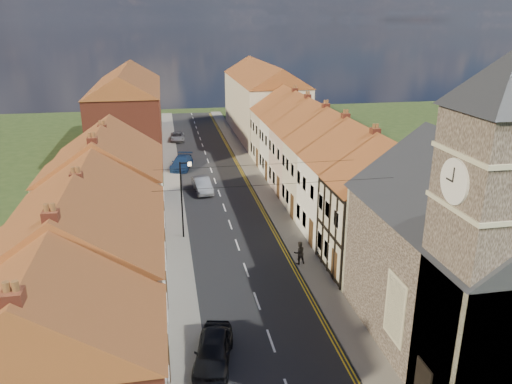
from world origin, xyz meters
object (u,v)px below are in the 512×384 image
at_px(church, 479,247).
at_px(car_far, 182,163).
at_px(car_near, 213,350).
at_px(car_distant, 177,137).
at_px(lamppost, 183,195).
at_px(pedestrian_right, 299,253).
at_px(car_mid, 202,185).

xyz_separation_m(church, car_far, (-12.56, 35.96, -5.17)).
relative_size(car_near, car_distant, 1.02).
distance_m(church, lamppost, 21.38).
bearing_deg(church, car_near, 173.21).
distance_m(car_distant, pedestrian_right, 39.81).
distance_m(lamppost, car_distant, 33.39).
xyz_separation_m(car_mid, car_distant, (-1.62, 22.51, -0.13)).
bearing_deg(lamppost, car_distant, 88.95).
relative_size(lamppost, car_distant, 1.43).
bearing_deg(car_distant, car_near, -86.71).
bearing_deg(lamppost, car_near, -87.45).
xyz_separation_m(car_near, pedestrian_right, (6.84, 9.24, 0.21)).
relative_size(car_far, pedestrian_right, 2.99).
distance_m(car_mid, pedestrian_right, 17.51).
xyz_separation_m(church, car_distant, (-12.56, 49.93, -5.29)).
height_order(lamppost, car_near, lamppost).
distance_m(car_mid, car_distant, 22.57).
xyz_separation_m(church, car_near, (-12.49, 1.49, -5.15)).
xyz_separation_m(lamppost, car_mid, (2.23, 10.74, -2.83)).
bearing_deg(car_far, car_near, -76.13).
height_order(lamppost, pedestrian_right, lamppost).
xyz_separation_m(car_near, car_far, (-0.06, 34.47, -0.02)).
distance_m(lamppost, car_far, 19.50).
bearing_deg(lamppost, pedestrian_right, -38.39).
bearing_deg(lamppost, car_mid, 78.25).
xyz_separation_m(car_near, car_distant, (-0.06, 48.45, -0.14)).
bearing_deg(pedestrian_right, car_mid, -79.34).
height_order(car_mid, car_far, car_mid).
xyz_separation_m(car_far, car_distant, (0.00, 13.98, -0.13)).
height_order(car_near, car_mid, car_near).
bearing_deg(car_far, lamppost, -78.06).
relative_size(church, pedestrian_right, 9.28).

